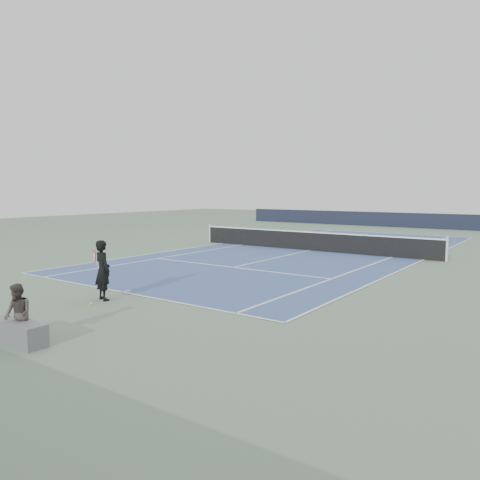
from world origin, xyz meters
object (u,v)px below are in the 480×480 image
Objects in this scene: tennis_ball at (91,304)px; spectator_bench at (18,323)px; tennis_net at (309,241)px; tennis_player at (103,270)px.

spectator_bench is at bearing -62.32° from tennis_ball.
tennis_net reaches higher than tennis_ball.
spectator_bench is (1.96, -16.12, -0.09)m from tennis_net.
tennis_player reaches higher than spectator_bench.
tennis_ball is (0.20, -0.56, -0.79)m from tennis_player.
spectator_bench reaches higher than tennis_net.
tennis_player is (0.32, -12.81, 0.32)m from tennis_net.
tennis_ball is at bearing -87.78° from tennis_net.
spectator_bench is at bearing -63.64° from tennis_player.
tennis_net is 12.81m from tennis_player.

